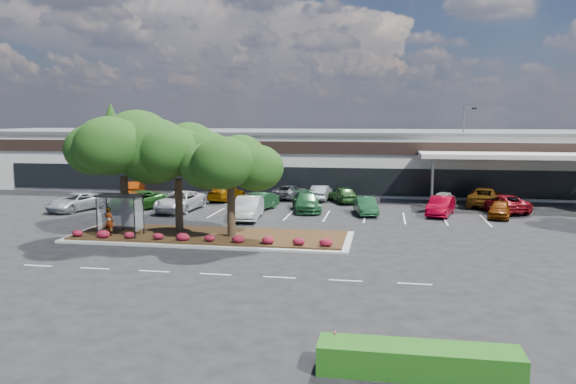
% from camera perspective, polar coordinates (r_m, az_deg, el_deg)
% --- Properties ---
extents(ground, '(160.00, 160.00, 0.00)m').
position_cam_1_polar(ground, '(32.05, -6.65, -6.31)').
color(ground, black).
rests_on(ground, ground).
extents(retail_store, '(80.40, 25.20, 6.25)m').
position_cam_1_polar(retail_store, '(64.51, 1.87, 3.53)').
color(retail_store, silver).
rests_on(retail_store, ground).
extents(landscape_island, '(18.00, 6.00, 0.26)m').
position_cam_1_polar(landscape_island, '(36.33, -7.91, -4.48)').
color(landscape_island, '#AAA9A4').
rests_on(landscape_island, ground).
extents(lane_markings, '(33.12, 20.06, 0.01)m').
position_cam_1_polar(lane_markings, '(41.96, -2.83, -2.97)').
color(lane_markings, silver).
rests_on(lane_markings, ground).
extents(shrub_row, '(17.00, 0.80, 0.50)m').
position_cam_1_polar(shrub_row, '(34.30, -8.99, -4.56)').
color(shrub_row, maroon).
rests_on(shrub_row, landscape_island).
extents(bus_shelter, '(2.75, 1.55, 2.59)m').
position_cam_1_polar(bus_shelter, '(37.03, -16.61, -1.07)').
color(bus_shelter, black).
rests_on(bus_shelter, landscape_island).
extents(island_tree_west, '(7.20, 7.20, 7.89)m').
position_cam_1_polar(island_tree_west, '(38.41, -16.36, 2.09)').
color(island_tree_west, '#1A3D14').
rests_on(island_tree_west, landscape_island).
extents(island_tree_mid, '(6.60, 6.60, 7.32)m').
position_cam_1_polar(island_tree_mid, '(37.69, -11.09, 1.72)').
color(island_tree_mid, '#1A3D14').
rests_on(island_tree_mid, landscape_island).
extents(island_tree_east, '(5.80, 5.80, 6.50)m').
position_cam_1_polar(island_tree_east, '(35.07, -5.82, 0.73)').
color(island_tree_east, '#1A3D14').
rests_on(island_tree_east, landscape_island).
extents(hedge_south_east, '(6.00, 1.30, 0.90)m').
position_cam_1_polar(hedge_south_east, '(17.89, 13.09, -16.34)').
color(hedge_south_east, '#1A4914').
rests_on(hedge_south_east, ground).
extents(conifer_north_west, '(4.40, 4.40, 10.00)m').
position_cam_1_polar(conifer_north_west, '(85.26, -17.47, 5.39)').
color(conifer_north_west, '#1A3D14').
rests_on(conifer_north_west, ground).
extents(person_waiting, '(0.76, 0.61, 1.82)m').
position_cam_1_polar(person_waiting, '(37.14, -17.70, -2.86)').
color(person_waiting, '#594C47').
rests_on(person_waiting, landscape_island).
extents(light_pole, '(1.43, 0.53, 8.79)m').
position_cam_1_polar(light_pole, '(58.50, 17.39, 3.48)').
color(light_pole, '#AAA9A4').
rests_on(light_pole, ground).
extents(survey_stake, '(0.07, 0.14, 1.00)m').
position_cam_1_polar(survey_stake, '(18.29, 4.73, -14.96)').
color(survey_stake, '#98744F').
rests_on(survey_stake, ground).
extents(car_0, '(3.82, 5.69, 1.45)m').
position_cam_1_polar(car_0, '(49.78, -20.74, -0.95)').
color(car_0, '#A5ABB0').
rests_on(car_0, ground).
extents(car_1, '(4.41, 6.15, 1.56)m').
position_cam_1_polar(car_1, '(48.64, -15.03, -0.85)').
color(car_1, '#1A4B15').
rests_on(car_1, ground).
extents(car_2, '(3.02, 5.93, 1.60)m').
position_cam_1_polar(car_2, '(47.30, -10.94, -0.93)').
color(car_2, silver).
rests_on(car_2, ground).
extents(car_3, '(2.86, 4.64, 1.44)m').
position_cam_1_polar(car_3, '(46.79, -3.01, -0.99)').
color(car_3, '#1B4524').
rests_on(car_3, ground).
extents(car_4, '(2.23, 5.29, 1.70)m').
position_cam_1_polar(car_4, '(42.77, -4.07, -1.63)').
color(car_4, silver).
rests_on(car_4, ground).
extents(car_5, '(3.26, 5.55, 1.51)m').
position_cam_1_polar(car_5, '(46.36, 1.87, -1.02)').
color(car_5, '#1F552C').
rests_on(car_5, ground).
extents(car_6, '(2.26, 4.38, 1.37)m').
position_cam_1_polar(car_6, '(45.14, 7.88, -1.41)').
color(car_6, '#194A27').
rests_on(car_6, ground).
extents(car_7, '(2.73, 4.83, 1.51)m').
position_cam_1_polar(car_7, '(45.81, 15.25, -1.39)').
color(car_7, '#990118').
rests_on(car_7, ground).
extents(car_8, '(2.60, 4.19, 1.33)m').
position_cam_1_polar(car_8, '(46.22, 20.74, -1.65)').
color(car_8, '#692C05').
rests_on(car_8, ground).
extents(car_9, '(2.76, 4.78, 1.49)m').
position_cam_1_polar(car_9, '(57.34, -15.41, 0.34)').
color(car_9, '#792503').
rests_on(car_9, ground).
extents(car_10, '(2.97, 5.14, 1.40)m').
position_cam_1_polar(car_10, '(52.61, -6.28, -0.10)').
color(car_10, '#794702').
rests_on(car_10, ground).
extents(car_12, '(3.18, 5.16, 1.33)m').
position_cam_1_polar(car_12, '(53.52, 0.18, 0.03)').
color(car_12, '#53545B').
rests_on(car_12, ground).
extents(car_13, '(1.77, 4.36, 1.41)m').
position_cam_1_polar(car_13, '(52.63, 3.36, -0.07)').
color(car_13, '#9A9EA6').
rests_on(car_13, ground).
extents(car_14, '(3.28, 4.66, 1.47)m').
position_cam_1_polar(car_14, '(51.35, 5.60, -0.24)').
color(car_14, '#214C1B').
rests_on(car_14, ground).
extents(car_15, '(2.77, 4.19, 1.33)m').
position_cam_1_polar(car_15, '(50.82, 15.60, -0.65)').
color(car_15, silver).
rests_on(car_15, ground).
extents(car_16, '(4.37, 5.86, 1.48)m').
position_cam_1_polar(car_16, '(49.04, 20.83, -1.06)').
color(car_16, maroon).
rests_on(car_16, ground).
extents(car_17, '(3.90, 6.39, 1.65)m').
position_cam_1_polar(car_17, '(51.75, 19.34, -0.47)').
color(car_17, brown).
rests_on(car_17, ground).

